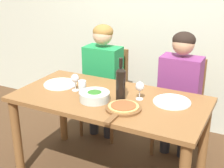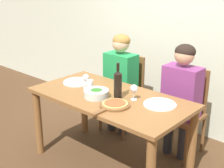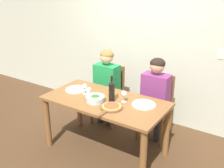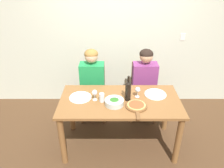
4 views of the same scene
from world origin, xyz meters
name	(u,v)px [view 1 (image 1 of 4)]	position (x,y,z in m)	size (l,w,h in m)	color
back_wall	(162,8)	(0.00, 1.25, 1.35)	(10.00, 0.06, 2.70)	beige
dining_table	(109,111)	(0.00, 0.00, 0.64)	(1.59, 0.80, 0.77)	brown
chair_left	(107,88)	(-0.42, 0.76, 0.51)	(0.42, 0.42, 0.94)	brown
chair_right	(181,102)	(0.41, 0.76, 0.51)	(0.42, 0.42, 0.94)	brown
person_woman	(102,71)	(-0.42, 0.64, 0.74)	(0.47, 0.51, 1.23)	#28282D
person_man	(180,84)	(0.41, 0.64, 0.74)	(0.47, 0.51, 1.23)	#28282D
wine_bottle	(120,83)	(0.10, 0.00, 0.91)	(0.08, 0.08, 0.35)	black
broccoli_bowl	(95,96)	(-0.08, -0.11, 0.80)	(0.24, 0.24, 0.08)	silver
dinner_plate_left	(60,84)	(-0.53, 0.05, 0.78)	(0.30, 0.30, 0.02)	white
dinner_plate_right	(172,102)	(0.49, 0.13, 0.78)	(0.30, 0.30, 0.02)	white
pizza_on_board	(123,108)	(0.20, -0.16, 0.78)	(0.27, 0.41, 0.04)	brown
wine_glass_left	(75,79)	(-0.33, 0.00, 0.87)	(0.07, 0.07, 0.15)	silver
wine_glass_right	(140,87)	(0.24, 0.08, 0.87)	(0.07, 0.07, 0.15)	silver
water_tumbler	(82,87)	(-0.24, -0.04, 0.83)	(0.07, 0.07, 0.12)	silver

